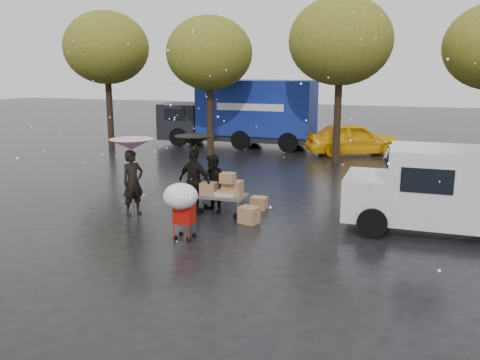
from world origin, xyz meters
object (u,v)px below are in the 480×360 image
(blue_truck, at_px, (242,113))
(yellow_taxi, at_px, (354,138))
(shopping_cart, at_px, (181,199))
(person_black, at_px, (195,181))
(person_pink, at_px, (133,183))
(vendor_cart, at_px, (222,190))
(white_van, at_px, (451,189))

(blue_truck, relative_size, yellow_taxi, 1.80)
(shopping_cart, bearing_deg, blue_truck, 103.02)
(person_black, height_order, shopping_cart, person_black)
(person_pink, bearing_deg, vendor_cart, -44.96)
(shopping_cart, xyz_separation_m, yellow_taxi, (2.53, 14.09, -0.28))
(vendor_cart, height_order, shopping_cart, shopping_cart)
(blue_truck, distance_m, yellow_taxi, 6.09)
(person_pink, relative_size, person_black, 1.00)
(shopping_cart, relative_size, white_van, 0.30)
(person_black, height_order, yellow_taxi, person_black)
(person_pink, relative_size, shopping_cart, 1.29)
(person_pink, height_order, blue_truck, blue_truck)
(person_black, distance_m, white_van, 6.91)
(person_pink, distance_m, blue_truck, 13.27)
(person_pink, relative_size, vendor_cart, 1.24)
(shopping_cart, bearing_deg, person_pink, 144.34)
(person_pink, relative_size, white_van, 0.38)
(shopping_cart, xyz_separation_m, white_van, (6.21, 2.75, 0.10))
(white_van, bearing_deg, blue_truck, 128.56)
(white_van, bearing_deg, shopping_cart, -156.11)
(person_black, xyz_separation_m, shopping_cart, (0.69, -2.38, 0.12))
(white_van, distance_m, yellow_taxi, 11.93)
(person_black, relative_size, shopping_cart, 1.29)
(blue_truck, bearing_deg, person_black, -77.61)
(shopping_cart, distance_m, blue_truck, 15.25)
(person_pink, xyz_separation_m, vendor_cart, (2.42, 0.84, -0.22))
(person_pink, height_order, vendor_cart, person_pink)
(person_pink, distance_m, yellow_taxi, 13.35)
(vendor_cart, xyz_separation_m, shopping_cart, (-0.13, -2.48, 0.34))
(white_van, height_order, blue_truck, blue_truck)
(person_pink, xyz_separation_m, blue_truck, (-1.14, 13.19, 0.81))
(person_black, height_order, white_van, white_van)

